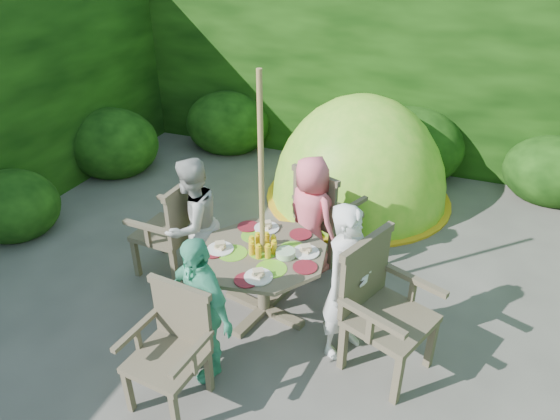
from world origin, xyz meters
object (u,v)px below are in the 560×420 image
(patio_table, at_px, (263,261))
(child_front, at_px, (200,308))
(garden_chair_right, at_px, (381,306))
(child_right, at_px, (347,283))
(parasol_pole, at_px, (262,206))
(garden_chair_back, at_px, (324,212))
(child_left, at_px, (193,225))
(child_back, at_px, (311,216))
(dome_tent, at_px, (357,198))
(garden_chair_front, at_px, (172,346))
(garden_chair_left, at_px, (172,227))

(patio_table, height_order, child_front, child_front)
(garden_chair_right, relative_size, child_right, 0.79)
(parasol_pole, xyz_separation_m, garden_chair_back, (0.22, 1.07, -0.58))
(garden_chair_back, distance_m, child_left, 1.35)
(child_back, xyz_separation_m, dome_tent, (0.10, 1.66, -0.61))
(parasol_pole, bearing_deg, child_front, -102.37)
(garden_chair_front, relative_size, child_right, 0.66)
(patio_table, height_order, garden_chair_right, garden_chair_right)
(garden_chair_front, relative_size, dome_tent, 0.33)
(garden_chair_left, xyz_separation_m, dome_tent, (1.34, 2.19, -0.52))
(garden_chair_back, distance_m, child_front, 1.90)
(garden_chair_back, height_order, child_back, child_back)
(patio_table, bearing_deg, garden_chair_left, 166.90)
(patio_table, height_order, child_right, child_right)
(parasol_pole, distance_m, dome_tent, 2.69)
(garden_chair_front, bearing_deg, garden_chair_right, 38.92)
(child_right, bearing_deg, garden_chair_right, -75.56)
(dome_tent, bearing_deg, garden_chair_right, -83.79)
(garden_chair_back, bearing_deg, child_right, 136.82)
(child_front, bearing_deg, garden_chair_front, -78.25)
(garden_chair_left, height_order, child_left, child_left)
(child_left, distance_m, dome_tent, 2.58)
(patio_table, xyz_separation_m, child_back, (0.17, 0.78, 0.06))
(garden_chair_left, height_order, child_right, child_right)
(garden_chair_left, distance_m, dome_tent, 2.62)
(child_right, xyz_separation_m, child_back, (-0.61, 0.95, -0.06))
(child_back, bearing_deg, garden_chair_right, 162.12)
(patio_table, height_order, garden_chair_back, garden_chair_back)
(garden_chair_right, height_order, child_right, child_right)
(parasol_pole, relative_size, garden_chair_front, 2.50)
(garden_chair_back, xyz_separation_m, dome_tent, (0.05, 1.37, -0.52))
(garden_chair_left, bearing_deg, dome_tent, 151.04)
(dome_tent, bearing_deg, parasol_pole, -106.79)
(child_front, height_order, dome_tent, dome_tent)
(garden_chair_right, bearing_deg, garden_chair_back, 55.31)
(garden_chair_back, relative_size, child_right, 0.73)
(child_left, bearing_deg, patio_table, 89.25)
(garden_chair_back, bearing_deg, parasol_pole, 100.94)
(child_back, distance_m, child_front, 1.60)
(garden_chair_right, bearing_deg, parasol_pole, 100.51)
(garden_chair_right, xyz_separation_m, garden_chair_back, (-0.85, 1.29, -0.04))
(garden_chair_front, bearing_deg, child_back, 83.10)
(garden_chair_back, relative_size, child_front, 0.80)
(parasol_pole, height_order, child_back, parasol_pole)
(patio_table, xyz_separation_m, garden_chair_right, (1.06, -0.22, 0.01))
(garden_chair_right, height_order, child_back, child_back)
(child_left, bearing_deg, parasol_pole, 89.19)
(child_right, bearing_deg, patio_table, 101.25)
(parasol_pole, relative_size, garden_chair_right, 2.09)
(garden_chair_right, relative_size, garden_chair_back, 1.08)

